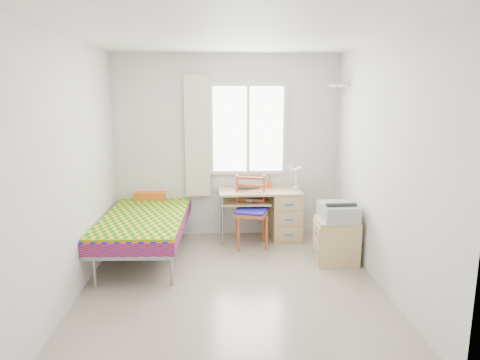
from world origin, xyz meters
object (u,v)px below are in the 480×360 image
at_px(chair, 252,207).
at_px(printer, 338,211).
at_px(desk, 281,212).
at_px(cabinet, 336,241).
at_px(bed, 147,218).

distance_m(chair, printer, 1.21).
height_order(desk, cabinet, desk).
height_order(cabinet, printer, printer).
xyz_separation_m(bed, printer, (2.38, -0.50, 0.19)).
bearing_deg(bed, desk, 14.30).
xyz_separation_m(chair, printer, (1.00, -0.67, 0.11)).
xyz_separation_m(bed, chair, (1.38, 0.17, 0.08)).
relative_size(desk, cabinet, 2.11).
distance_m(desk, printer, 1.09).
distance_m(bed, cabinet, 2.43).
relative_size(desk, printer, 2.34).
height_order(chair, cabinet, chair).
distance_m(cabinet, printer, 0.38).
relative_size(cabinet, printer, 1.11).
distance_m(chair, cabinet, 1.22).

